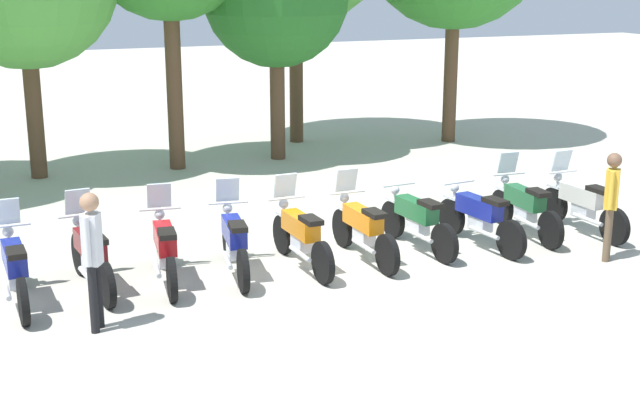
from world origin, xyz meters
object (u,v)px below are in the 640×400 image
Objects in this scene: motorcycle_6 at (417,220)px; motorcycle_9 at (582,204)px; motorcycle_2 at (165,248)px; motorcycle_0 at (15,268)px; motorcycle_7 at (479,217)px; motorcycle_3 at (234,241)px; person_1 at (93,250)px; motorcycle_4 at (301,235)px; person_0 at (611,198)px; motorcycle_1 at (91,255)px; motorcycle_8 at (524,206)px; motorcycle_5 at (363,228)px.

motorcycle_9 reaches higher than motorcycle_6.
motorcycle_6 is at bearing -83.45° from motorcycle_2.
motorcycle_0 is 1.00× the size of motorcycle_7.
person_1 is at bearing 129.99° from motorcycle_3.
motorcycle_4 is 1.26× the size of person_0.
person_0 reaches higher than motorcycle_4.
motorcycle_3 is at bearing 82.71° from motorcycle_4.
motorcycle_9 is at bearing -98.75° from motorcycle_1.
motorcycle_8 is (8.36, 0.09, 0.00)m from motorcycle_0.
motorcycle_2 is 1.00× the size of motorcycle_5.
motorcycle_7 is at bearing -94.68° from motorcycle_5.
motorcycle_1 is 1.00× the size of motorcycle_9.
motorcycle_3 and motorcycle_5 have the same top height.
person_0 reaches higher than motorcycle_2.
motorcycle_2 is 5.22m from motorcycle_7.
motorcycle_1 is 7.98m from person_0.
person_1 reaches higher than motorcycle_0.
person_0 reaches higher than motorcycle_7.
motorcycle_3 is 1.26× the size of person_0.
motorcycle_4 and motorcycle_9 have the same top height.
motorcycle_0 is at bearing 86.08° from motorcycle_6.
motorcycle_4 is at bearing -86.83° from motorcycle_2.
motorcycle_7 is (3.13, -0.11, -0.01)m from motorcycle_4.
motorcycle_2 is at bearing 85.24° from motorcycle_6.
motorcycle_6 is at bearing 69.97° from motorcycle_7.
motorcycle_1 is (1.04, 0.20, 0.00)m from motorcycle_0.
motorcycle_0 is 1.26× the size of person_0.
motorcycle_1 is 1.00× the size of motorcycle_8.
motorcycle_2 is 4.17m from motorcycle_6.
motorcycle_3 is 6.26m from motorcycle_9.
person_1 reaches higher than motorcycle_7.
motorcycle_6 is 2.09m from motorcycle_8.
motorcycle_0 and motorcycle_9 have the same top height.
motorcycle_1 is 1.20× the size of person_1.
motorcycle_5 is at bearing 22.06° from person_0.
motorcycle_5 is at bearing 93.30° from motorcycle_6.
motorcycle_0 is 4.18m from motorcycle_4.
motorcycle_3 is at bearing -85.43° from motorcycle_2.
motorcycle_0 and motorcycle_5 have the same top height.
person_0 is at bearing -110.63° from motorcycle_4.
motorcycle_0 is at bearing 152.64° from person_1.
person_0 is at bearing -102.42° from motorcycle_0.
motorcycle_1 is at bearing 84.11° from motorcycle_6.
motorcycle_1 is 2.10m from motorcycle_3.
motorcycle_2 is at bearing 80.48° from motorcycle_7.
motorcycle_4 is at bearing 80.94° from motorcycle_7.
person_0 is (7.77, -1.72, 0.51)m from motorcycle_1.
motorcycle_1 and motorcycle_4 have the same top height.
person_0 is (8.81, -1.53, 0.51)m from motorcycle_0.
person_1 is (-0.15, -1.54, 0.56)m from motorcycle_1.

